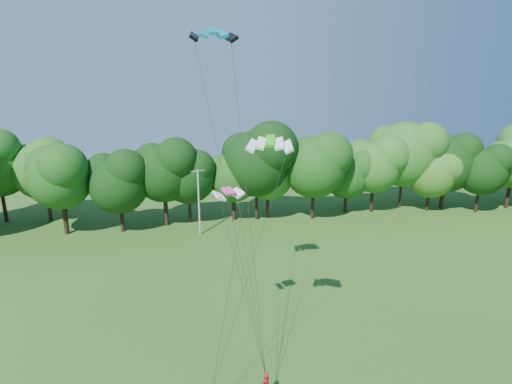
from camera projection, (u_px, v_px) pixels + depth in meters
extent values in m
cylinder|color=#ACACA3|center=(199.00, 202.00, 45.74)|extent=(0.20, 0.20, 7.81)
cube|color=#ACACA3|center=(198.00, 171.00, 44.75)|extent=(1.51, 0.56, 0.08)
cube|color=#058096|center=(213.00, 31.00, 22.55)|extent=(2.76, 1.46, 0.54)
cube|color=green|center=(270.00, 141.00, 20.83)|extent=(2.55, 1.60, 0.55)
cube|color=#FA4591|center=(228.00, 191.00, 24.11)|extent=(2.05, 1.57, 0.35)
cylinder|color=#322313|center=(257.00, 202.00, 51.28)|extent=(0.47, 0.47, 4.60)
ellipsoid|color=black|center=(257.00, 156.00, 49.66)|extent=(9.20, 9.20, 10.03)
cylinder|color=#3A2B17|center=(428.00, 198.00, 55.03)|extent=(0.44, 0.44, 3.65)
ellipsoid|color=#305F1D|center=(432.00, 164.00, 53.74)|extent=(7.30, 7.30, 7.96)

